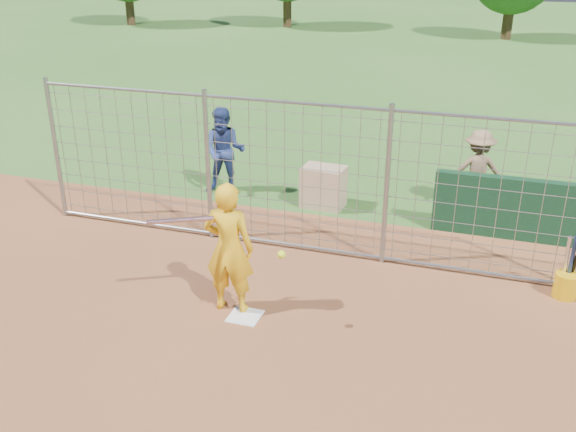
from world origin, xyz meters
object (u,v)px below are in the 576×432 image
(bystander_c, at_px, (477,171))
(equipment_bin, at_px, (323,187))
(batter, at_px, (229,248))
(bucket_with_bats, at_px, (566,282))
(bystander_a, at_px, (225,151))

(bystander_c, relative_size, equipment_bin, 1.98)
(batter, bearing_deg, equipment_bin, -97.12)
(batter, relative_size, equipment_bin, 2.38)
(batter, distance_m, bucket_with_bats, 4.89)
(bystander_c, xyz_separation_m, equipment_bin, (-2.78, -0.72, -0.39))
(equipment_bin, xyz_separation_m, bucket_with_bats, (4.25, -2.20, -0.15))
(bystander_c, distance_m, equipment_bin, 2.90)
(bystander_a, bearing_deg, bystander_c, -4.86)
(batter, xyz_separation_m, equipment_bin, (0.24, 4.02, -0.55))
(batter, height_order, bucket_with_bats, batter)
(batter, xyz_separation_m, bucket_with_bats, (4.49, 1.81, -0.70))
(equipment_bin, height_order, bucket_with_bats, bucket_with_bats)
(bucket_with_bats, bearing_deg, equipment_bin, 152.57)
(batter, bearing_deg, bystander_a, -69.50)
(equipment_bin, bearing_deg, bucket_with_bats, -23.42)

